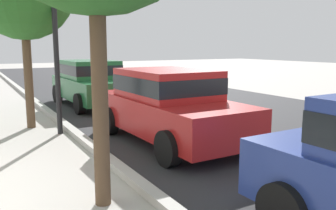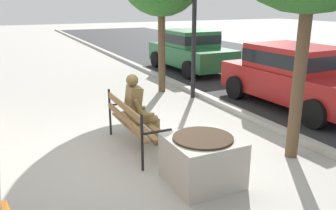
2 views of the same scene
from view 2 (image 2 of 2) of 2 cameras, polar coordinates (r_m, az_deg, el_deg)
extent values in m
plane|color=#ADA8A0|center=(6.31, -3.87, -7.79)|extent=(80.00, 80.00, 0.00)
cube|color=#B2AFA8|center=(7.75, 16.46, -3.27)|extent=(60.00, 0.20, 0.12)
cube|color=olive|center=(6.30, -6.42, -3.49)|extent=(1.70, 0.11, 0.04)
cube|color=olive|center=(6.35, -4.89, -3.26)|extent=(1.70, 0.11, 0.04)
cube|color=olive|center=(6.42, -3.39, -3.03)|extent=(1.70, 0.11, 0.04)
cube|color=olive|center=(6.22, -7.26, -2.13)|extent=(1.70, 0.04, 0.11)
cube|color=olive|center=(6.15, -7.33, -0.19)|extent=(1.70, 0.04, 0.11)
cylinder|color=black|center=(7.27, -5.85, -2.58)|extent=(0.04, 0.04, 0.45)
cylinder|color=black|center=(7.06, -9.50, -1.18)|extent=(0.04, 0.04, 0.95)
cube|color=black|center=(7.09, -7.46, 0.22)|extent=(0.04, 0.48, 0.03)
cylinder|color=black|center=(5.76, 0.20, -7.76)|extent=(0.04, 0.04, 0.45)
cylinder|color=black|center=(5.49, -4.25, -6.23)|extent=(0.04, 0.04, 0.95)
cube|color=black|center=(5.53, -1.67, -4.39)|extent=(0.04, 0.48, 0.03)
cube|color=brown|center=(6.44, -4.77, -1.96)|extent=(0.36, 0.34, 0.16)
cube|color=brown|center=(6.32, -5.70, 0.69)|extent=(0.38, 0.31, 0.55)
sphere|color=brown|center=(6.22, -5.89, 4.05)|extent=(0.22, 0.22, 0.22)
cylinder|color=brown|center=(6.54, -6.08, 0.77)|extent=(0.10, 0.19, 0.29)
cylinder|color=brown|center=(6.63, -4.90, -0.50)|extent=(0.10, 0.27, 0.10)
cylinder|color=brown|center=(6.13, -4.92, -0.26)|extent=(0.10, 0.19, 0.29)
cylinder|color=brown|center=(6.21, -3.62, -1.64)|extent=(0.10, 0.27, 0.10)
cylinder|color=brown|center=(6.57, -3.84, -1.92)|extent=(0.15, 0.37, 0.14)
cylinder|color=brown|center=(6.72, -2.33, -3.92)|extent=(0.11, 0.11, 0.50)
cube|color=brown|center=(6.81, -1.84, -5.55)|extent=(0.12, 0.25, 0.07)
cylinder|color=brown|center=(6.41, -3.32, -2.39)|extent=(0.15, 0.37, 0.14)
cylinder|color=brown|center=(6.56, -1.79, -4.43)|extent=(0.11, 0.11, 0.50)
cube|color=brown|center=(6.66, -1.29, -6.09)|extent=(0.12, 0.25, 0.07)
cube|color=brown|center=(6.54, -0.55, -6.08)|extent=(0.29, 0.20, 0.16)
cube|color=#A8A399|center=(5.21, 5.62, -9.06)|extent=(0.98, 0.98, 0.70)
cylinder|color=#38281C|center=(5.07, 5.74, -5.35)|extent=(0.88, 0.88, 0.03)
cylinder|color=brown|center=(10.31, -1.04, 9.16)|extent=(0.21, 0.21, 2.55)
cylinder|color=brown|center=(6.11, 20.72, 4.42)|extent=(0.21, 0.21, 2.85)
cube|color=#236638|center=(13.72, 3.67, 8.16)|extent=(4.15, 1.82, 0.70)
cube|color=#236638|center=(13.77, 3.39, 10.92)|extent=(2.18, 1.62, 0.60)
cube|color=black|center=(13.77, 3.39, 10.92)|extent=(2.19, 1.64, 0.33)
cylinder|color=black|center=(13.15, 9.85, 6.31)|extent=(0.65, 0.24, 0.64)
cylinder|color=black|center=(12.21, 3.41, 5.75)|extent=(0.65, 0.24, 0.64)
cylinder|color=black|center=(15.33, 3.83, 7.94)|extent=(0.65, 0.24, 0.64)
cylinder|color=black|center=(14.54, -1.98, 7.49)|extent=(0.65, 0.24, 0.64)
cube|color=#B21E1E|center=(9.39, 20.27, 3.29)|extent=(4.15, 1.82, 0.70)
cube|color=#B21E1E|center=(9.38, 19.99, 7.35)|extent=(2.18, 1.62, 0.60)
cube|color=black|center=(9.38, 19.99, 7.35)|extent=(2.19, 1.64, 0.33)
cylinder|color=black|center=(8.00, 22.83, -1.33)|extent=(0.65, 0.24, 0.64)
cylinder|color=black|center=(10.95, 18.09, 3.70)|extent=(0.65, 0.24, 0.64)
cylinder|color=black|center=(9.84, 11.05, 2.83)|extent=(0.65, 0.24, 0.64)
cylinder|color=black|center=(9.57, 4.28, 11.71)|extent=(0.12, 0.12, 3.60)
camera|label=1|loc=(2.98, 66.23, -3.90)|focal=38.37mm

